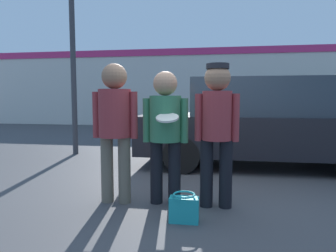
% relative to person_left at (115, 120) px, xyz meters
% --- Properties ---
extents(ground_plane, '(56.00, 56.00, 0.00)m').
position_rel_person_left_xyz_m(ground_plane, '(0.98, 0.38, -1.01)').
color(ground_plane, '#3F3F42').
extents(storefront_building, '(24.00, 0.22, 3.52)m').
position_rel_person_left_xyz_m(storefront_building, '(0.98, 10.24, 0.78)').
color(storefront_building, silver).
rests_on(storefront_building, ground).
extents(person_left, '(0.56, 0.39, 1.68)m').
position_rel_person_left_xyz_m(person_left, '(0.00, 0.00, 0.00)').
color(person_left, '#665B4C').
rests_on(person_left, ground).
extents(person_middle_with_frisbee, '(0.54, 0.57, 1.59)m').
position_rel_person_left_xyz_m(person_middle_with_frisbee, '(0.60, 0.05, -0.07)').
color(person_middle_with_frisbee, black).
rests_on(person_middle_with_frisbee, ground).
extents(person_right, '(0.51, 0.34, 1.66)m').
position_rel_person_left_xyz_m(person_right, '(1.21, 0.03, -0.02)').
color(person_right, black).
rests_on(person_right, ground).
extents(parked_car_near, '(4.44, 1.88, 1.63)m').
position_rel_person_left_xyz_m(parked_car_near, '(1.97, 2.39, -0.21)').
color(parked_car_near, black).
rests_on(parked_car_near, ground).
extents(shrub, '(1.27, 1.27, 1.27)m').
position_rel_person_left_xyz_m(shrub, '(5.44, 9.42, -0.38)').
color(shrub, '#387A3D').
rests_on(shrub, ground).
extents(handbag, '(0.30, 0.23, 0.30)m').
position_rel_person_left_xyz_m(handbag, '(0.89, -0.46, -0.87)').
color(handbag, teal).
rests_on(handbag, ground).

